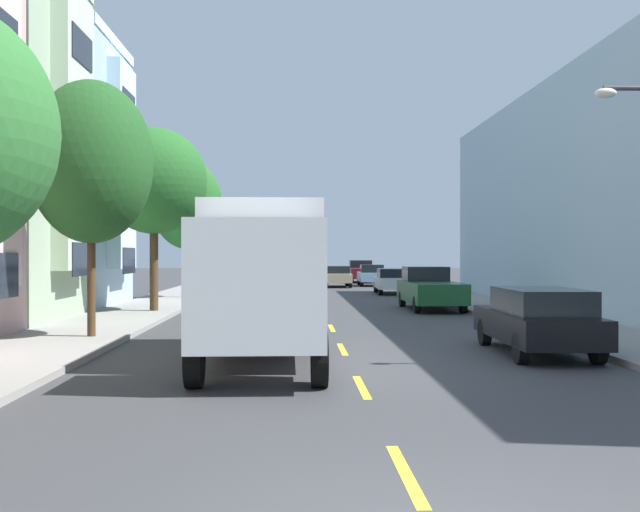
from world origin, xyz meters
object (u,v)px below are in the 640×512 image
(parked_hatchback_sky, at_px, (371,275))
(parked_suv_red, at_px, (250,271))
(delivery_box_truck, at_px, (263,272))
(parked_pickup_burgundy, at_px, (361,272))
(parked_pickup_forest, at_px, (430,289))
(parked_hatchback_teal, at_px, (240,278))
(moving_champagne_sedan, at_px, (337,276))
(street_tree_second, at_px, (91,162))
(parked_hatchback_charcoal, at_px, (236,282))
(parked_sedan_white, at_px, (392,281))
(street_tree_farthest, at_px, (187,204))
(street_tree_third, at_px, (154,181))
(parked_wagon_black, at_px, (538,319))

(parked_hatchback_sky, xyz_separation_m, parked_suv_red, (-8.69, 3.41, 0.23))
(delivery_box_truck, bearing_deg, parked_pickup_burgundy, 82.01)
(parked_pickup_burgundy, xyz_separation_m, parked_pickup_forest, (0.19, -28.59, 0.00))
(parked_hatchback_teal, xyz_separation_m, moving_champagne_sedan, (6.27, 4.34, -0.01))
(street_tree_second, distance_m, delivery_box_truck, 6.47)
(parked_pickup_burgundy, height_order, parked_hatchback_charcoal, parked_pickup_burgundy)
(parked_sedan_white, bearing_deg, street_tree_farthest, -154.78)
(parked_suv_red, bearing_deg, parked_pickup_forest, -70.74)
(street_tree_third, height_order, parked_hatchback_charcoal, street_tree_third)
(street_tree_farthest, distance_m, parked_hatchback_teal, 10.50)
(parked_pickup_forest, distance_m, moving_champagne_sedan, 20.63)
(street_tree_farthest, height_order, parked_wagon_black, street_tree_farthest)
(street_tree_third, relative_size, parked_hatchback_sky, 1.70)
(parked_suv_red, bearing_deg, delivery_box_truck, -86.24)
(parked_pickup_burgundy, bearing_deg, parked_wagon_black, -89.81)
(street_tree_farthest, height_order, parked_sedan_white, street_tree_farthest)
(delivery_box_truck, relative_size, parked_pickup_burgundy, 1.45)
(street_tree_third, relative_size, parked_suv_red, 1.43)
(parked_sedan_white, bearing_deg, delivery_box_truck, -103.45)
(parked_pickup_forest, distance_m, parked_wagon_black, 13.53)
(moving_champagne_sedan, bearing_deg, parked_hatchback_charcoal, -120.28)
(street_tree_third, relative_size, parked_hatchback_charcoal, 1.72)
(delivery_box_truck, bearing_deg, parked_pickup_forest, 66.55)
(parked_wagon_black, bearing_deg, parked_sedan_white, 89.87)
(parked_sedan_white, bearing_deg, parked_suv_red, 123.07)
(street_tree_third, bearing_deg, street_tree_farthest, 90.00)
(parked_pickup_burgundy, height_order, parked_wagon_black, parked_pickup_burgundy)
(street_tree_third, height_order, parked_hatchback_sky, street_tree_third)
(parked_hatchback_teal, xyz_separation_m, parked_pickup_burgundy, (8.69, 12.47, 0.07))
(delivery_box_truck, xyz_separation_m, parked_hatchback_teal, (-2.67, 30.44, -1.14))
(street_tree_farthest, distance_m, moving_champagne_sedan, 16.60)
(parked_hatchback_sky, height_order, parked_pickup_forest, parked_pickup_forest)
(parked_pickup_burgundy, xyz_separation_m, parked_hatchback_charcoal, (-8.50, -18.54, -0.07))
(street_tree_third, relative_size, delivery_box_truck, 0.89)
(parked_wagon_black, bearing_deg, street_tree_farthest, 118.14)
(delivery_box_truck, height_order, parked_pickup_forest, delivery_box_truck)
(street_tree_second, distance_m, parked_sedan_white, 25.15)
(parked_sedan_white, bearing_deg, moving_champagne_sedan, 106.57)
(delivery_box_truck, distance_m, parked_hatchback_teal, 30.57)
(parked_pickup_burgundy, distance_m, parked_hatchback_sky, 6.80)
(parked_wagon_black, relative_size, moving_champagne_sedan, 1.05)
(parked_sedan_white, xyz_separation_m, parked_pickup_forest, (-0.01, -11.67, 0.08))
(street_tree_third, xyz_separation_m, street_tree_farthest, (0.00, 8.64, -0.30))
(street_tree_farthest, bearing_deg, moving_champagne_sedan, 59.43)
(parked_pickup_burgundy, relative_size, parked_hatchback_sky, 1.32)
(parked_hatchback_sky, distance_m, parked_pickup_forest, 21.80)
(street_tree_farthest, height_order, parked_hatchback_teal, street_tree_farthest)
(parked_sedan_white, distance_m, parked_hatchback_charcoal, 8.84)
(street_tree_third, xyz_separation_m, moving_champagne_sedan, (8.20, 22.52, -4.25))
(parked_hatchback_charcoal, height_order, moving_champagne_sedan, parked_hatchback_charcoal)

